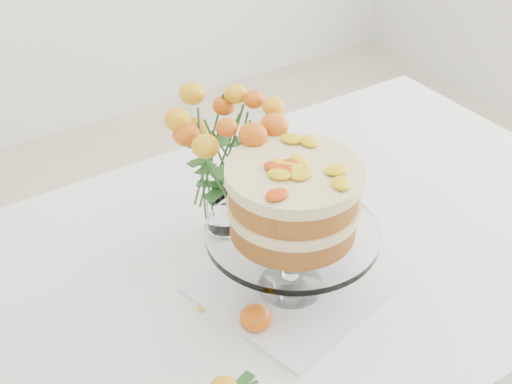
# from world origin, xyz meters

# --- Properties ---
(table) EXTENTS (1.43, 0.93, 0.76)m
(table) POSITION_xyz_m (0.00, 0.00, 0.67)
(table) COLOR #A27C5E
(table) RESTS_ON ground
(napkin) EXTENTS (0.36, 0.36, 0.01)m
(napkin) POSITION_xyz_m (-0.10, -0.10, 0.76)
(napkin) COLOR white
(napkin) RESTS_ON table
(cake_stand) EXTENTS (0.31, 0.31, 0.28)m
(cake_stand) POSITION_xyz_m (-0.10, -0.10, 0.95)
(cake_stand) COLOR white
(cake_stand) RESTS_ON napkin
(rose_vase) EXTENTS (0.24, 0.24, 0.36)m
(rose_vase) POSITION_xyz_m (-0.11, 0.12, 0.96)
(rose_vase) COLOR white
(rose_vase) RESTS_ON table
(loose_rose_far) EXTENTS (0.10, 0.06, 0.05)m
(loose_rose_far) POSITION_xyz_m (-0.21, -0.14, 0.78)
(loose_rose_far) COLOR #D7670A
(loose_rose_far) RESTS_ON table
(stray_petal_a) EXTENTS (0.03, 0.02, 0.00)m
(stray_petal_a) POSITION_xyz_m (-0.12, -0.10, 0.76)
(stray_petal_a) COLOR yellow
(stray_petal_a) RESTS_ON table
(stray_petal_b) EXTENTS (0.03, 0.02, 0.00)m
(stray_petal_b) POSITION_xyz_m (-0.02, -0.14, 0.76)
(stray_petal_b) COLOR yellow
(stray_petal_b) RESTS_ON table
(stray_petal_c) EXTENTS (0.03, 0.02, 0.00)m
(stray_petal_c) POSITION_xyz_m (0.02, -0.18, 0.76)
(stray_petal_c) COLOR yellow
(stray_petal_c) RESTS_ON table
(stray_petal_d) EXTENTS (0.03, 0.02, 0.00)m
(stray_petal_d) POSITION_xyz_m (-0.26, -0.05, 0.76)
(stray_petal_d) COLOR yellow
(stray_petal_d) RESTS_ON table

